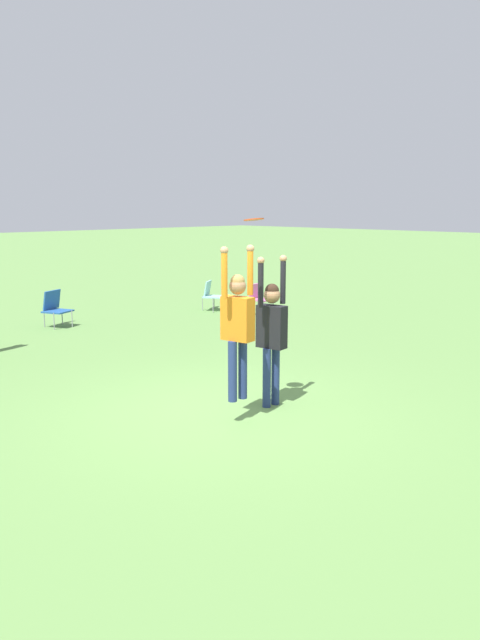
{
  "coord_description": "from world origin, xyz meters",
  "views": [
    {
      "loc": [
        -5.85,
        -6.14,
        2.89
      ],
      "look_at": [
        0.23,
        -0.01,
        1.3
      ],
      "focal_mm": 35.0,
      "sensor_mm": 36.0,
      "label": 1
    }
  ],
  "objects": [
    {
      "name": "ground_plane",
      "position": [
        0.0,
        0.0,
        0.0
      ],
      "size": [
        120.0,
        120.0,
        0.0
      ],
      "primitive_type": "plane",
      "color": "#608C47"
    },
    {
      "name": "person_jumping",
      "position": [
        -0.18,
        -0.38,
        1.4
      ],
      "size": [
        0.58,
        0.45,
        2.07
      ],
      "rotation": [
        0.0,
        0.0,
        1.74
      ],
      "color": "navy",
      "rests_on": "ground_plane"
    },
    {
      "name": "person_defending",
      "position": [
        0.65,
        -0.24,
        1.17
      ],
      "size": [
        0.57,
        0.45,
        2.19
      ],
      "rotation": [
        0.0,
        0.0,
        -1.4
      ],
      "color": "navy",
      "rests_on": "ground_plane"
    },
    {
      "name": "frisbee",
      "position": [
        0.31,
        -0.2,
        2.7
      ],
      "size": [
        0.28,
        0.28,
        0.05
      ],
      "color": "#E04C23"
    },
    {
      "name": "camping_chair_2",
      "position": [
        1.43,
        7.54,
        0.49
      ],
      "size": [
        0.73,
        0.79,
        0.87
      ],
      "rotation": [
        0.0,
        0.0,
        3.54
      ],
      "color": "gray",
      "rests_on": "ground_plane"
    },
    {
      "name": "camping_chair_3",
      "position": [
        6.07,
        5.15,
        0.51
      ],
      "size": [
        0.52,
        0.56,
        0.85
      ],
      "rotation": [
        0.0,
        0.0,
        3.21
      ],
      "color": "gray",
      "rests_on": "ground_plane"
    },
    {
      "name": "camping_chair_4",
      "position": [
        5.71,
        6.66,
        0.48
      ],
      "size": [
        0.72,
        0.78,
        0.82
      ],
      "rotation": [
        0.0,
        0.0,
        3.72
      ],
      "color": "gray",
      "rests_on": "ground_plane"
    }
  ]
}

